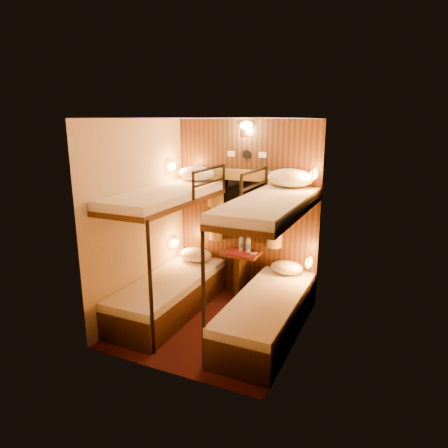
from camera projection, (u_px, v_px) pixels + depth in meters
The scene contains 22 objects.
floor at pixel (214, 324), 4.82m from camera, with size 2.10×2.10×0.00m, color #34120E.
ceiling at pixel (212, 118), 4.21m from camera, with size 2.10×2.10×0.00m, color silver.
wall_back at pixel (247, 210), 5.44m from camera, with size 2.40×2.40×0.00m, color #C6B293.
wall_front at pixel (162, 255), 3.59m from camera, with size 2.40×2.40×0.00m, color #C6B293.
wall_left at pixel (140, 219), 4.92m from camera, with size 2.40×2.40×0.00m, color #C6B293.
wall_right at pixel (300, 238), 4.11m from camera, with size 2.40×2.40×0.00m, color #C6B293.
back_panel at pixel (246, 210), 5.43m from camera, with size 2.00×0.03×2.40m, color #301C0D.
bunk_left at pixel (169, 270), 5.00m from camera, with size 0.72×1.90×1.82m.
bunk_right at pixel (268, 288), 4.48m from camera, with size 0.72×1.90×1.82m.
window at pixel (246, 212), 5.41m from camera, with size 1.00×0.12×0.79m.
curtains at pixel (245, 206), 5.36m from camera, with size 1.10×0.22×1.00m.
back_fixtures at pixel (247, 131), 5.13m from camera, with size 0.54×0.09×0.48m.
reading_lamps at pixel (237, 212), 5.12m from camera, with size 2.00×0.20×1.25m.
table at pixel (241, 268), 5.46m from camera, with size 0.50×0.34×0.66m.
bottle_left at pixel (241, 244), 5.43m from camera, with size 0.06×0.06×0.21m.
bottle_right at pixel (248, 245), 5.37m from camera, with size 0.07×0.07×0.23m.
sachet_a at pixel (254, 254), 5.34m from camera, with size 0.08×0.06×0.01m, color silver.
sachet_b at pixel (255, 253), 5.37m from camera, with size 0.07×0.05×0.00m, color silver.
pillow_lower_left at pixel (196, 255), 5.62m from camera, with size 0.47×0.34×0.19m, color silver.
pillow_lower_right at pixel (287, 267), 5.15m from camera, with size 0.42×0.30×0.16m, color silver.
pillow_upper_left at pixel (196, 173), 5.38m from camera, with size 0.51×0.36×0.20m, color silver.
pillow_upper_right at pixel (290, 178), 4.86m from camera, with size 0.57×0.41×0.23m, color silver.
Camera 1 is at (1.92, -3.92, 2.38)m, focal length 32.00 mm.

